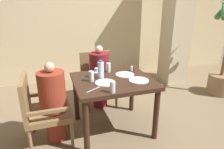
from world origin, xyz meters
name	(u,v)px	position (x,y,z in m)	size (l,w,h in m)	color
ground_plane	(113,127)	(0.00, 0.00, 0.00)	(16.00, 16.00, 0.00)	#7A664C
wall_back	(82,16)	(0.00, 2.12, 1.40)	(8.00, 0.06, 2.80)	#C6B289
pillar_stone	(177,19)	(1.85, 1.36, 1.35)	(0.47, 0.47, 2.70)	#BCAD8E
dining_table	(113,87)	(0.00, 0.00, 0.62)	(1.01, 0.88, 0.73)	#331E14
chair_left_side	(42,108)	(-0.91, 0.00, 0.47)	(0.53, 0.53, 0.87)	brown
diner_in_left_chair	(53,102)	(-0.77, 0.00, 0.53)	(0.32, 0.32, 1.03)	maroon
chair_far_side	(98,77)	(0.00, 0.85, 0.47)	(0.53, 0.53, 0.87)	brown
diner_in_far_chair	(100,76)	(0.00, 0.70, 0.53)	(0.32, 0.32, 1.04)	maroon
potted_palm	(224,62)	(2.31, 0.45, 0.63)	(0.66, 0.64, 1.83)	#896B4C
plate_main_left	(139,80)	(0.29, -0.15, 0.74)	(0.25, 0.25, 0.01)	white
plate_main_right	(125,75)	(0.20, 0.10, 0.74)	(0.25, 0.25, 0.01)	white
plate_dessert_center	(105,83)	(-0.13, -0.10, 0.74)	(0.25, 0.25, 0.01)	white
teacup_with_saucer	(97,70)	(-0.13, 0.34, 0.76)	(0.12, 0.12, 0.06)	white
water_bottle	(101,70)	(-0.14, 0.09, 0.85)	(0.08, 0.08, 0.24)	silver
glass_tall_near	(108,68)	(0.03, 0.30, 0.80)	(0.06, 0.06, 0.13)	silver
glass_tall_mid	(91,76)	(-0.28, 0.02, 0.80)	(0.06, 0.06, 0.13)	silver
glass_tall_far	(112,87)	(-0.13, -0.38, 0.80)	(0.06, 0.06, 0.13)	silver
salt_shaker	(132,69)	(0.36, 0.23, 0.77)	(0.03, 0.03, 0.08)	white
pepper_shaker	(134,68)	(0.40, 0.23, 0.77)	(0.03, 0.03, 0.07)	#4C3D2D
fork_beside_plate	(95,89)	(-0.30, -0.23, 0.74)	(0.18, 0.12, 0.00)	silver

